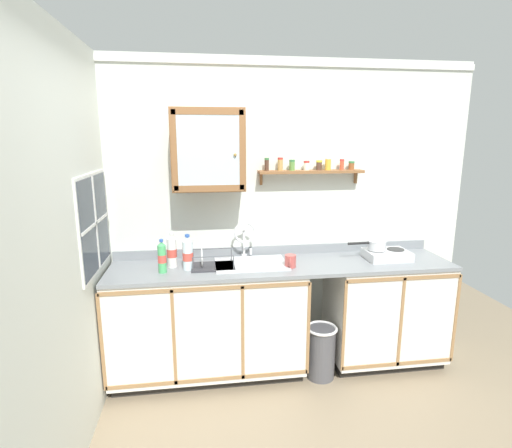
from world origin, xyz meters
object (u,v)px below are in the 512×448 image
object	(u,v)px
hot_plate_stove	(387,255)
bottle_soda_green_2	(162,257)
dish_rack	(211,265)
mug	(290,261)
bottle_opaque_white_1	(172,251)
wall_cabinet	(208,150)
trash_bin	(321,351)
sink	(250,267)
bottle_water_clear_0	(188,254)
saucepan	(376,245)

from	to	relation	value
hot_plate_stove	bottle_soda_green_2	distance (m)	1.88
dish_rack	mug	distance (m)	0.63
bottle_opaque_white_1	dish_rack	bearing A→B (deg)	-10.57
wall_cabinet	trash_bin	distance (m)	1.89
hot_plate_stove	wall_cabinet	size ratio (longest dim) A/B	0.57
dish_rack	trash_bin	distance (m)	1.17
mug	trash_bin	world-z (taller)	mug
bottle_soda_green_2	trash_bin	size ratio (longest dim) A/B	0.59
sink	bottle_opaque_white_1	xyz separation A→B (m)	(-0.63, 0.01, 0.16)
bottle_opaque_white_1	bottle_water_clear_0	bearing A→B (deg)	-31.77
saucepan	bottle_water_clear_0	size ratio (longest dim) A/B	1.20
dish_rack	bottle_opaque_white_1	bearing A→B (deg)	169.43
bottle_water_clear_0	mug	size ratio (longest dim) A/B	2.18
hot_plate_stove	trash_bin	xyz separation A→B (m)	(-0.61, -0.18, -0.76)
bottle_water_clear_0	wall_cabinet	size ratio (longest dim) A/B	0.45
saucepan	bottle_opaque_white_1	xyz separation A→B (m)	(-1.71, 0.03, 0.01)
sink	wall_cabinet	bearing A→B (deg)	164.83
saucepan	bottle_opaque_white_1	size ratio (longest dim) A/B	1.18
bottle_water_clear_0	dish_rack	xyz separation A→B (m)	(0.18, 0.02, -0.10)
saucepan	dish_rack	distance (m)	1.41
dish_rack	wall_cabinet	distance (m)	0.91
hot_plate_stove	bottle_water_clear_0	distance (m)	1.68
hot_plate_stove	bottle_opaque_white_1	xyz separation A→B (m)	(-1.81, 0.05, 0.09)
dish_rack	mug	size ratio (longest dim) A/B	2.62
bottle_water_clear_0	dish_rack	bearing A→B (deg)	6.69
bottle_water_clear_0	bottle_soda_green_2	xyz separation A→B (m)	(-0.19, -0.05, -0.01)
sink	hot_plate_stove	world-z (taller)	sink
hot_plate_stove	bottle_opaque_white_1	world-z (taller)	bottle_opaque_white_1
dish_rack	hot_plate_stove	bearing A→B (deg)	0.33
trash_bin	bottle_opaque_white_1	bearing A→B (deg)	169.21
bottle_opaque_white_1	sink	bearing A→B (deg)	-0.95
saucepan	trash_bin	xyz separation A→B (m)	(-0.52, -0.20, -0.84)
mug	hot_plate_stove	bearing A→B (deg)	6.12
bottle_water_clear_0	bottle_soda_green_2	world-z (taller)	bottle_water_clear_0
bottle_water_clear_0	bottle_opaque_white_1	world-z (taller)	bottle_opaque_white_1
wall_cabinet	saucepan	bearing A→B (deg)	-4.33
bottle_soda_green_2	wall_cabinet	xyz separation A→B (m)	(0.38, 0.20, 0.80)
bottle_soda_green_2	dish_rack	xyz separation A→B (m)	(0.38, 0.07, -0.10)
bottle_soda_green_2	sink	bearing A→B (deg)	9.48
mug	bottle_water_clear_0	bearing A→B (deg)	175.56
saucepan	bottle_water_clear_0	world-z (taller)	bottle_water_clear_0
wall_cabinet	mug	bearing A→B (deg)	-19.20
hot_plate_stove	dish_rack	bearing A→B (deg)	-179.67
saucepan	mug	xyz separation A→B (m)	(-0.77, -0.11, -0.07)
sink	mug	size ratio (longest dim) A/B	4.48
sink	hot_plate_stove	bearing A→B (deg)	-1.90
bottle_opaque_white_1	dish_rack	distance (m)	0.33
bottle_water_clear_0	mug	distance (m)	0.82
hot_plate_stove	saucepan	distance (m)	0.13
bottle_opaque_white_1	mug	size ratio (longest dim) A/B	2.21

